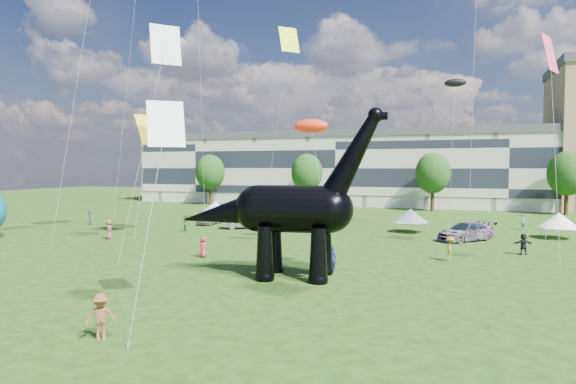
% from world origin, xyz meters
% --- Properties ---
extents(ground, '(220.00, 220.00, 0.00)m').
position_xyz_m(ground, '(0.00, 0.00, 0.00)').
color(ground, '#16330C').
rests_on(ground, ground).
extents(terrace_row, '(78.00, 11.00, 12.00)m').
position_xyz_m(terrace_row, '(-8.00, 62.00, 6.00)').
color(terrace_row, beige).
rests_on(terrace_row, ground).
extents(tree_far_left, '(5.20, 5.20, 9.44)m').
position_xyz_m(tree_far_left, '(-30.00, 53.00, 6.29)').
color(tree_far_left, '#382314').
rests_on(tree_far_left, ground).
extents(tree_mid_left, '(5.20, 5.20, 9.44)m').
position_xyz_m(tree_mid_left, '(-12.00, 53.00, 6.29)').
color(tree_mid_left, '#382314').
rests_on(tree_mid_left, ground).
extents(tree_mid_right, '(5.20, 5.20, 9.44)m').
position_xyz_m(tree_mid_right, '(8.00, 53.00, 6.29)').
color(tree_mid_right, '#382314').
rests_on(tree_mid_right, ground).
extents(tree_far_right, '(5.20, 5.20, 9.44)m').
position_xyz_m(tree_far_right, '(26.00, 53.00, 6.29)').
color(tree_far_right, '#382314').
rests_on(tree_far_right, ground).
extents(dinosaur_sculpture, '(12.99, 3.97, 10.57)m').
position_xyz_m(dinosaur_sculpture, '(1.54, 4.28, 3.99)').
color(dinosaur_sculpture, black).
rests_on(dinosaur_sculpture, ground).
extents(car_silver, '(1.76, 4.33, 1.47)m').
position_xyz_m(car_silver, '(-15.82, 26.80, 0.74)').
color(car_silver, silver).
rests_on(car_silver, ground).
extents(car_grey, '(5.17, 3.65, 1.62)m').
position_xyz_m(car_grey, '(-10.29, 24.52, 0.81)').
color(car_grey, gray).
rests_on(car_grey, ground).
extents(car_white, '(5.50, 4.14, 1.39)m').
position_xyz_m(car_white, '(-6.56, 24.86, 0.69)').
color(car_white, silver).
rests_on(car_white, ground).
extents(car_dark, '(5.69, 5.79, 1.67)m').
position_xyz_m(car_dark, '(12.27, 23.21, 0.84)').
color(car_dark, '#595960').
rests_on(car_dark, ground).
extents(gazebo_near, '(4.36, 4.36, 2.40)m').
position_xyz_m(gazebo_near, '(6.98, 27.46, 1.68)').
color(gazebo_near, silver).
rests_on(gazebo_near, ground).
extents(gazebo_far, '(3.52, 3.52, 2.44)m').
position_xyz_m(gazebo_far, '(20.52, 27.48, 1.71)').
color(gazebo_far, white).
rests_on(gazebo_far, ground).
extents(gazebo_left, '(4.04, 4.04, 2.55)m').
position_xyz_m(gazebo_left, '(-16.26, 28.86, 1.79)').
color(gazebo_left, silver).
rests_on(gazebo_left, ground).
extents(visitors, '(47.87, 42.73, 1.83)m').
position_xyz_m(visitors, '(-2.31, 13.13, 0.86)').
color(visitors, olive).
rests_on(visitors, ground).
extents(kites, '(64.42, 41.16, 31.62)m').
position_xyz_m(kites, '(-10.84, 15.82, 19.96)').
color(kites, red).
rests_on(kites, ground).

